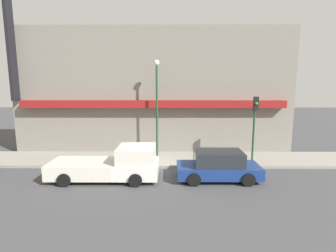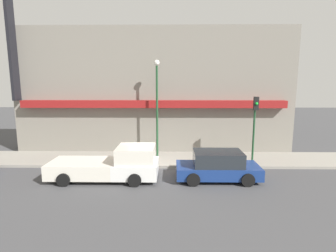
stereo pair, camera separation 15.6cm
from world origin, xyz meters
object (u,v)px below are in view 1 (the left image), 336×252
object	(u,v)px
pickup_truck	(112,165)
fire_hydrant	(219,158)
parked_car	(218,166)
street_lamp	(157,98)
traffic_light	(255,118)

from	to	relation	value
pickup_truck	fire_hydrant	world-z (taller)	pickup_truck
pickup_truck	fire_hydrant	size ratio (longest dim) A/B	7.74
parked_car	fire_hydrant	bearing A→B (deg)	79.93
parked_car	street_lamp	size ratio (longest dim) A/B	0.68
fire_hydrant	traffic_light	xyz separation A→B (m)	(2.11, 0.14, 2.43)
pickup_truck	parked_car	world-z (taller)	pickup_truck
pickup_truck	fire_hydrant	distance (m)	6.50
street_lamp	traffic_light	distance (m)	6.25
fire_hydrant	pickup_truck	bearing A→B (deg)	-159.01
street_lamp	traffic_light	world-z (taller)	street_lamp
fire_hydrant	street_lamp	world-z (taller)	street_lamp
pickup_truck	traffic_light	size ratio (longest dim) A/B	1.39
parked_car	fire_hydrant	world-z (taller)	parked_car
parked_car	fire_hydrant	xyz separation A→B (m)	(0.48, 2.32, -0.22)
pickup_truck	parked_car	distance (m)	5.58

